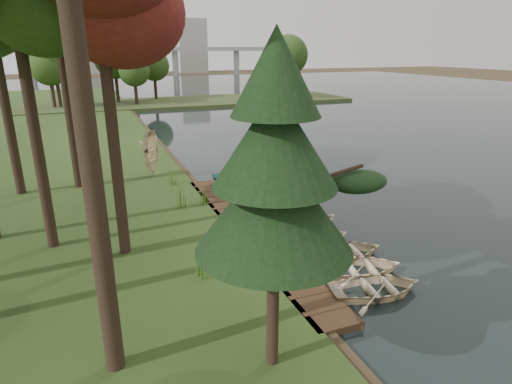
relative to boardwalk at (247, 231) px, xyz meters
name	(u,v)px	position (x,y,z in m)	size (l,w,h in m)	color
ground	(279,229)	(1.60, 0.00, -0.15)	(300.00, 300.00, 0.00)	#3D2F1D
water	(445,124)	(31.60, 20.00, -0.12)	(130.00, 200.00, 0.05)	black
boardwalk	(247,231)	(0.00, 0.00, 0.00)	(1.60, 16.00, 0.30)	#3A2616
peninsula	(192,102)	(9.60, 50.00, 0.08)	(50.00, 14.00, 0.45)	#35431D
far_trees	(168,61)	(6.27, 50.00, 6.28)	(45.60, 5.60, 8.80)	black
bridge	(149,52)	(13.91, 120.00, 6.93)	(95.90, 4.00, 8.60)	#A5A5A0
building_a	(191,46)	(31.60, 140.00, 8.85)	(10.00, 8.00, 18.00)	#A5A5A0
building_b	(86,55)	(-3.40, 145.00, 5.85)	(8.00, 8.00, 12.00)	#A5A5A0
rowboat_0	(376,285)	(2.34, -6.50, 0.24)	(2.37, 3.32, 0.69)	beige
rowboat_1	(358,266)	(2.55, -5.09, 0.25)	(2.44, 3.42, 0.71)	beige
rowboat_2	(344,250)	(2.80, -3.75, 0.25)	(2.41, 3.38, 0.70)	beige
rowboat_3	(320,238)	(2.51, -2.29, 0.21)	(2.13, 2.99, 0.62)	beige
rowboat_4	(308,223)	(2.77, -0.72, 0.27)	(2.58, 3.61, 0.75)	beige
rowboat_5	(285,213)	(2.33, 0.84, 0.28)	(2.60, 3.64, 0.75)	beige
rowboat_6	(284,204)	(2.86, 2.03, 0.28)	(2.60, 3.63, 0.75)	beige
rowboat_7	(267,196)	(2.50, 3.50, 0.30)	(2.79, 3.90, 0.81)	beige
rowboat_8	(261,186)	(2.80, 5.19, 0.31)	(2.82, 3.95, 0.82)	beige
rowboat_9	(246,180)	(2.44, 6.72, 0.30)	(2.73, 3.83, 0.79)	beige
rowboat_10	(237,175)	(2.40, 8.25, 0.23)	(2.28, 3.19, 0.66)	teal
stored_rowboat	(153,171)	(-2.65, 10.35, 0.46)	(2.13, 2.98, 0.62)	beige
tree_6	(54,6)	(-7.19, 9.70, 10.19)	(5.01, 5.01, 12.26)	black
pine_tree	(275,168)	(-2.52, -8.53, 5.49)	(3.80, 3.80, 8.40)	black
reeds_0	(201,263)	(-3.10, -3.53, 0.71)	(0.60, 0.60, 1.11)	#3F661E
reeds_1	(180,197)	(-2.24, 4.02, 0.68)	(0.60, 0.60, 1.06)	#3F661E
reeds_2	(204,195)	(-1.00, 3.93, 0.64)	(0.60, 0.60, 0.97)	#3F661E
reeds_3	(174,176)	(-1.75, 8.08, 0.65)	(0.60, 0.60, 0.99)	#3F661E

